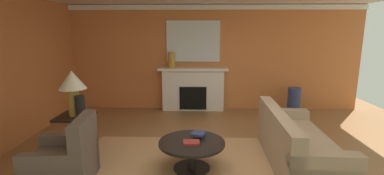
{
  "coord_description": "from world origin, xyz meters",
  "views": [
    {
      "loc": [
        -0.27,
        -4.13,
        2.09
      ],
      "look_at": [
        -0.41,
        1.09,
        1.0
      ],
      "focal_mm": 25.81,
      "sensor_mm": 36.0,
      "label": 1
    }
  ],
  "objects_px": {
    "side_table": "(77,132)",
    "fireplace": "(193,90)",
    "sofa": "(296,146)",
    "vase_tall_corner": "(294,101)",
    "vase_mantel_left": "(172,60)",
    "coffee_table": "(192,149)",
    "table_lamp": "(72,84)",
    "armchair_near_window": "(65,163)",
    "mantel_mirror": "(193,41)",
    "vase_on_side_table": "(80,107)"
  },
  "relations": [
    {
      "from": "side_table",
      "to": "fireplace",
      "type": "bearing_deg",
      "value": 55.43
    },
    {
      "from": "sofa",
      "to": "vase_tall_corner",
      "type": "bearing_deg",
      "value": 72.26
    },
    {
      "from": "vase_mantel_left",
      "to": "coffee_table",
      "type": "bearing_deg",
      "value": -79.17
    },
    {
      "from": "fireplace",
      "to": "table_lamp",
      "type": "relative_size",
      "value": 2.4
    },
    {
      "from": "fireplace",
      "to": "vase_tall_corner",
      "type": "relative_size",
      "value": 2.63
    },
    {
      "from": "sofa",
      "to": "armchair_near_window",
      "type": "xyz_separation_m",
      "value": [
        -3.36,
        -0.67,
        0.01
      ]
    },
    {
      "from": "side_table",
      "to": "vase_mantel_left",
      "type": "relative_size",
      "value": 1.74
    },
    {
      "from": "side_table",
      "to": "mantel_mirror",
      "type": "bearing_deg",
      "value": 56.57
    },
    {
      "from": "mantel_mirror",
      "to": "coffee_table",
      "type": "distance_m",
      "value": 3.63
    },
    {
      "from": "armchair_near_window",
      "to": "side_table",
      "type": "xyz_separation_m",
      "value": [
        -0.23,
        0.9,
        0.09
      ]
    },
    {
      "from": "vase_on_side_table",
      "to": "vase_mantel_left",
      "type": "distance_m",
      "value": 3.1
    },
    {
      "from": "fireplace",
      "to": "armchair_near_window",
      "type": "distance_m",
      "value": 4.02
    },
    {
      "from": "table_lamp",
      "to": "vase_mantel_left",
      "type": "xyz_separation_m",
      "value": [
        1.35,
        2.7,
        0.11
      ]
    },
    {
      "from": "vase_tall_corner",
      "to": "vase_mantel_left",
      "type": "bearing_deg",
      "value": 175.38
    },
    {
      "from": "vase_mantel_left",
      "to": "table_lamp",
      "type": "bearing_deg",
      "value": -116.48
    },
    {
      "from": "fireplace",
      "to": "armchair_near_window",
      "type": "xyz_separation_m",
      "value": [
        -1.67,
        -3.65,
        -0.23
      ]
    },
    {
      "from": "mantel_mirror",
      "to": "armchair_near_window",
      "type": "distance_m",
      "value": 4.39
    },
    {
      "from": "coffee_table",
      "to": "armchair_near_window",
      "type": "bearing_deg",
      "value": -165.36
    },
    {
      "from": "armchair_near_window",
      "to": "sofa",
      "type": "bearing_deg",
      "value": 11.34
    },
    {
      "from": "mantel_mirror",
      "to": "sofa",
      "type": "distance_m",
      "value": 3.84
    },
    {
      "from": "vase_on_side_table",
      "to": "sofa",
      "type": "bearing_deg",
      "value": -1.79
    },
    {
      "from": "sofa",
      "to": "fireplace",
      "type": "bearing_deg",
      "value": 119.52
    },
    {
      "from": "vase_on_side_table",
      "to": "vase_tall_corner",
      "type": "distance_m",
      "value": 5.03
    },
    {
      "from": "mantel_mirror",
      "to": "sofa",
      "type": "relative_size",
      "value": 0.65
    },
    {
      "from": "side_table",
      "to": "armchair_near_window",
      "type": "bearing_deg",
      "value": -75.87
    },
    {
      "from": "fireplace",
      "to": "coffee_table",
      "type": "relative_size",
      "value": 1.8
    },
    {
      "from": "vase_on_side_table",
      "to": "armchair_near_window",
      "type": "bearing_deg",
      "value": -84.39
    },
    {
      "from": "coffee_table",
      "to": "sofa",
      "type": "bearing_deg",
      "value": 7.77
    },
    {
      "from": "mantel_mirror",
      "to": "vase_tall_corner",
      "type": "xyz_separation_m",
      "value": [
        2.55,
        -0.42,
        -1.46
      ]
    },
    {
      "from": "mantel_mirror",
      "to": "armchair_near_window",
      "type": "relative_size",
      "value": 1.45
    },
    {
      "from": "fireplace",
      "to": "vase_mantel_left",
      "type": "height_order",
      "value": "vase_mantel_left"
    },
    {
      "from": "sofa",
      "to": "table_lamp",
      "type": "distance_m",
      "value": 3.71
    },
    {
      "from": "armchair_near_window",
      "to": "vase_tall_corner",
      "type": "xyz_separation_m",
      "value": [
        4.22,
        3.35,
        0.04
      ]
    },
    {
      "from": "fireplace",
      "to": "sofa",
      "type": "distance_m",
      "value": 3.43
    },
    {
      "from": "vase_tall_corner",
      "to": "side_table",
      "type": "bearing_deg",
      "value": -151.08
    },
    {
      "from": "vase_mantel_left",
      "to": "vase_tall_corner",
      "type": "xyz_separation_m",
      "value": [
        3.1,
        -0.25,
        -0.99
      ]
    },
    {
      "from": "sofa",
      "to": "vase_mantel_left",
      "type": "relative_size",
      "value": 5.3
    },
    {
      "from": "fireplace",
      "to": "armchair_near_window",
      "type": "bearing_deg",
      "value": -114.56
    },
    {
      "from": "table_lamp",
      "to": "vase_on_side_table",
      "type": "bearing_deg",
      "value": -38.66
    },
    {
      "from": "fireplace",
      "to": "coffee_table",
      "type": "distance_m",
      "value": 3.21
    },
    {
      "from": "mantel_mirror",
      "to": "vase_on_side_table",
      "type": "xyz_separation_m",
      "value": [
        -1.75,
        -2.99,
        -0.92
      ]
    },
    {
      "from": "sofa",
      "to": "armchair_near_window",
      "type": "relative_size",
      "value": 2.24
    },
    {
      "from": "vase_on_side_table",
      "to": "vase_tall_corner",
      "type": "xyz_separation_m",
      "value": [
        4.29,
        2.57,
        -0.54
      ]
    },
    {
      "from": "armchair_near_window",
      "to": "vase_on_side_table",
      "type": "height_order",
      "value": "vase_on_side_table"
    },
    {
      "from": "vase_mantel_left",
      "to": "sofa",
      "type": "bearing_deg",
      "value": -52.65
    },
    {
      "from": "sofa",
      "to": "coffee_table",
      "type": "distance_m",
      "value": 1.65
    },
    {
      "from": "fireplace",
      "to": "coffee_table",
      "type": "height_order",
      "value": "fireplace"
    },
    {
      "from": "table_lamp",
      "to": "coffee_table",
      "type": "bearing_deg",
      "value": -13.0
    },
    {
      "from": "side_table",
      "to": "vase_tall_corner",
      "type": "xyz_separation_m",
      "value": [
        4.44,
        2.45,
        -0.06
      ]
    },
    {
      "from": "vase_mantel_left",
      "to": "fireplace",
      "type": "bearing_deg",
      "value": 5.12
    }
  ]
}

